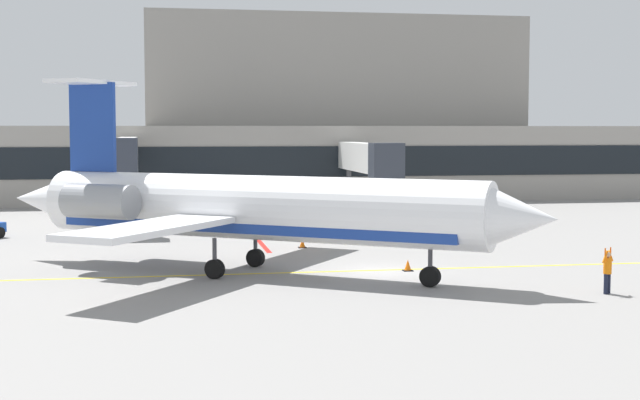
{
  "coord_description": "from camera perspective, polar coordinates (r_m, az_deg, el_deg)",
  "views": [
    {
      "loc": [
        -10.33,
        -42.43,
        6.85
      ],
      "look_at": [
        -1.76,
        6.16,
        3.0
      ],
      "focal_mm": 51.27,
      "sensor_mm": 36.0,
      "label": 1
    }
  ],
  "objects": [
    {
      "name": "fuel_tank",
      "position": [
        69.41,
        -12.8,
        -0.16
      ],
      "size": [
        6.03,
        2.8,
        2.48
      ],
      "color": "white",
      "rests_on": "ground"
    },
    {
      "name": "jet_bridge_east",
      "position": [
        75.52,
        2.97,
        2.61
      ],
      "size": [
        2.4,
        16.35,
        5.79
      ],
      "color": "silver",
      "rests_on": "ground"
    },
    {
      "name": "terminal_building",
      "position": [
        92.62,
        0.98,
        4.42
      ],
      "size": [
        76.24,
        16.01,
        18.22
      ],
      "color": "gray",
      "rests_on": "ground"
    },
    {
      "name": "safety_cone_bravo",
      "position": [
        52.73,
        -1.11,
        -2.73
      ],
      "size": [
        0.47,
        0.47,
        0.55
      ],
      "color": "orange",
      "rests_on": "ground"
    },
    {
      "name": "ground",
      "position": [
        44.21,
        3.64,
        -4.52
      ],
      "size": [
        120.0,
        120.0,
        0.11
      ],
      "color": "gray"
    },
    {
      "name": "safety_cone_alpha",
      "position": [
        44.41,
        5.5,
        -4.11
      ],
      "size": [
        0.47,
        0.47,
        0.55
      ],
      "color": "orange",
      "rests_on": "ground"
    },
    {
      "name": "baggage_tug",
      "position": [
        62.02,
        -6.28,
        -1.12
      ],
      "size": [
        4.33,
        3.18,
        1.82
      ],
      "color": "#19389E",
      "rests_on": "ground"
    },
    {
      "name": "jet_bridge_west",
      "position": [
        69.95,
        -12.1,
        2.77
      ],
      "size": [
        2.4,
        23.57,
        6.28
      ],
      "color": "silver",
      "rests_on": "ground"
    },
    {
      "name": "marshaller",
      "position": [
        39.83,
        17.5,
        -4.21
      ],
      "size": [
        0.74,
        0.53,
        1.94
      ],
      "color": "#191E33",
      "rests_on": "ground"
    },
    {
      "name": "regional_jet",
      "position": [
        43.25,
        -4.65,
        -0.47
      ],
      "size": [
        25.14,
        19.76,
        9.29
      ],
      "color": "white",
      "rests_on": "ground"
    }
  ]
}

